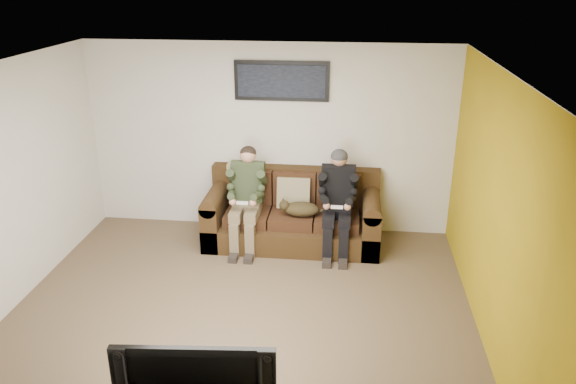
# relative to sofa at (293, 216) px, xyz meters

# --- Properties ---
(floor) EXTENTS (5.00, 5.00, 0.00)m
(floor) POSITION_rel_sofa_xyz_m (-0.38, -1.83, -0.36)
(floor) COLOR brown
(floor) RESTS_ON ground
(ceiling) EXTENTS (5.00, 5.00, 0.00)m
(ceiling) POSITION_rel_sofa_xyz_m (-0.38, -1.83, 2.24)
(ceiling) COLOR silver
(ceiling) RESTS_ON ground
(wall_back) EXTENTS (5.00, 0.00, 5.00)m
(wall_back) POSITION_rel_sofa_xyz_m (-0.38, 0.42, 0.94)
(wall_back) COLOR beige
(wall_back) RESTS_ON ground
(wall_front) EXTENTS (5.00, 0.00, 5.00)m
(wall_front) POSITION_rel_sofa_xyz_m (-0.38, -4.08, 0.94)
(wall_front) COLOR beige
(wall_front) RESTS_ON ground
(wall_left) EXTENTS (0.00, 4.50, 4.50)m
(wall_left) POSITION_rel_sofa_xyz_m (-2.88, -1.83, 0.94)
(wall_left) COLOR beige
(wall_left) RESTS_ON ground
(wall_right) EXTENTS (0.00, 4.50, 4.50)m
(wall_right) POSITION_rel_sofa_xyz_m (2.12, -1.83, 0.94)
(wall_right) COLOR beige
(wall_right) RESTS_ON ground
(accent_wall_right) EXTENTS (0.00, 4.50, 4.50)m
(accent_wall_right) POSITION_rel_sofa_xyz_m (2.11, -1.83, 0.94)
(accent_wall_right) COLOR #AA8D11
(accent_wall_right) RESTS_ON ground
(sofa) EXTENTS (2.30, 1.00, 0.94)m
(sofa) POSITION_rel_sofa_xyz_m (0.00, 0.00, 0.00)
(sofa) COLOR #372410
(sofa) RESTS_ON ground
(throw_pillow) EXTENTS (0.44, 0.21, 0.44)m
(throw_pillow) POSITION_rel_sofa_xyz_m (0.00, 0.04, 0.31)
(throw_pillow) COLOR #887D59
(throw_pillow) RESTS_ON sofa
(throw_blanket) EXTENTS (0.47, 0.23, 0.08)m
(throw_blanket) POSITION_rel_sofa_xyz_m (-0.70, 0.29, 0.59)
(throw_blanket) COLOR #C6BF91
(throw_blanket) RESTS_ON sofa
(person_left) EXTENTS (0.51, 0.87, 1.32)m
(person_left) POSITION_rel_sofa_xyz_m (-0.59, -0.19, 0.39)
(person_left) COLOR #716247
(person_left) RESTS_ON sofa
(person_right) EXTENTS (0.51, 0.86, 1.32)m
(person_right) POSITION_rel_sofa_xyz_m (0.59, -0.19, 0.39)
(person_right) COLOR black
(person_right) RESTS_ON sofa
(cat) EXTENTS (0.66, 0.26, 0.24)m
(cat) POSITION_rel_sofa_xyz_m (0.11, -0.23, 0.21)
(cat) COLOR #45371B
(cat) RESTS_ON sofa
(framed_poster) EXTENTS (1.25, 0.05, 0.52)m
(framed_poster) POSITION_rel_sofa_xyz_m (-0.20, 0.38, 1.74)
(framed_poster) COLOR black
(framed_poster) RESTS_ON wall_back
(television) EXTENTS (1.14, 0.25, 0.65)m
(television) POSITION_rel_sofa_xyz_m (-0.29, -3.78, 0.42)
(television) COLOR black
(television) RESTS_ON tv_stand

